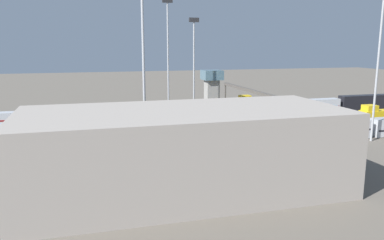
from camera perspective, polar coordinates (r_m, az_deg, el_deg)
The scene contains 23 objects.
ground_plane at distance 91.63m, azimuth 1.97°, elevation -1.27°, with size 400.00×400.00×0.00m, color #60594F.
track_bed_0 at distance 108.11m, azimuth -0.80°, elevation 0.67°, with size 140.00×2.80×0.12m, color #3D3833.
track_bed_1 at distance 103.37m, azimuth -0.10°, elevation 0.19°, with size 140.00×2.80×0.12m, color #3D3833.
track_bed_2 at distance 98.64m, azimuth 0.67°, elevation -0.34°, with size 140.00×2.80×0.12m, color #3D3833.
track_bed_3 at distance 93.95m, azimuth 1.52°, elevation -0.92°, with size 140.00×2.80×0.12m, color #3D3833.
track_bed_4 at distance 89.29m, azimuth 2.45°, elevation -1.57°, with size 140.00×2.80×0.12m, color #4C443D.
track_bed_5 at distance 84.67m, azimuth 3.49°, elevation -2.28°, with size 140.00×2.80×0.12m, color #3D3833.
track_bed_6 at distance 80.10m, azimuth 4.65°, elevation -3.07°, with size 140.00×2.80×0.12m, color #3D3833.
track_bed_7 at distance 75.58m, azimuth 5.95°, elevation -3.96°, with size 140.00×2.80×0.12m, color #4C443D.
train_on_track_6 at distance 80.15m, azimuth 5.72°, elevation -1.54°, with size 10.00×3.00×5.00m.
train_on_track_1 at distance 101.80m, azimuth -2.87°, elevation 1.15°, with size 139.00×3.06×4.40m.
train_on_track_4 at distance 86.26m, azimuth -4.24°, elevation -0.66°, with size 90.60×3.00×4.40m.
train_on_track_7 at distance 84.02m, azimuth 18.40°, elevation -1.58°, with size 71.40×3.06×3.80m.
train_on_track_3 at distance 97.27m, azimuth 7.73°, elevation 0.65°, with size 10.00×3.00×5.00m.
train_on_track_0 at distance 114.44m, azimuth 8.99°, elevation 2.18°, with size 10.00×3.00×5.00m.
train_on_track_5 at distance 105.53m, azimuth 25.71°, elevation 0.46°, with size 10.00×3.00×5.00m.
light_mast_0 at distance 108.62m, azimuth -3.57°, elevation 11.18°, with size 2.80×0.70×31.78m.
light_mast_1 at distance 65.74m, azimuth -7.19°, elevation 10.17°, with size 2.80×0.70×29.63m.
light_mast_2 at distance 110.82m, azimuth 0.28°, elevation 9.81°, with size 2.80×0.70×26.82m.
light_mast_3 at distance 85.95m, azimuth 25.89°, elevation 10.23°, with size 2.80×0.70×32.06m.
signal_gantry at distance 94.61m, azimuth 9.04°, elevation 3.74°, with size 0.70×40.00×8.80m.
maintenance_shed at distance 51.91m, azimuth -1.10°, elevation -4.57°, with size 42.52×18.32×11.21m, color #9E9389.
control_tower at distance 123.75m, azimuth 2.93°, elevation 5.15°, with size 6.00×6.00×11.55m.
Camera 1 is at (26.89, 85.37, 19.62)m, focal length 36.29 mm.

